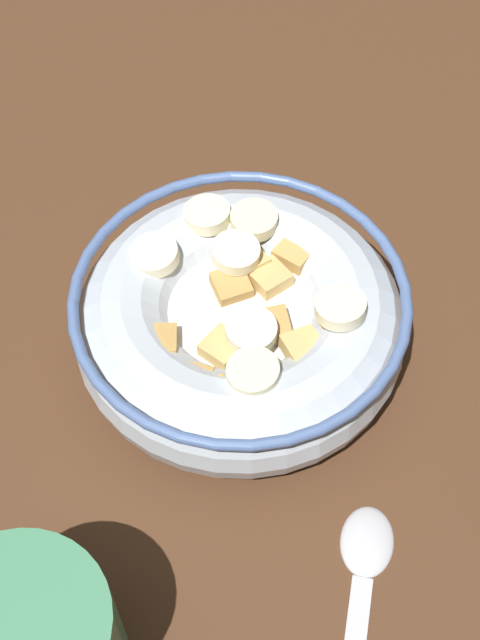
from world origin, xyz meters
The scene contains 3 objects.
ground_plane centered at (0.00, 0.00, -1.00)cm, with size 128.86×128.86×2.00cm, color #472B19.
cereal_bowl centered at (-0.01, -0.01, 2.99)cm, with size 17.85×17.85×6.34cm.
spoon centered at (6.78, 13.55, 0.32)cm, with size 14.76×9.61×0.80cm.
Camera 1 is at (20.26, 17.90, 41.12)cm, focal length 48.89 mm.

